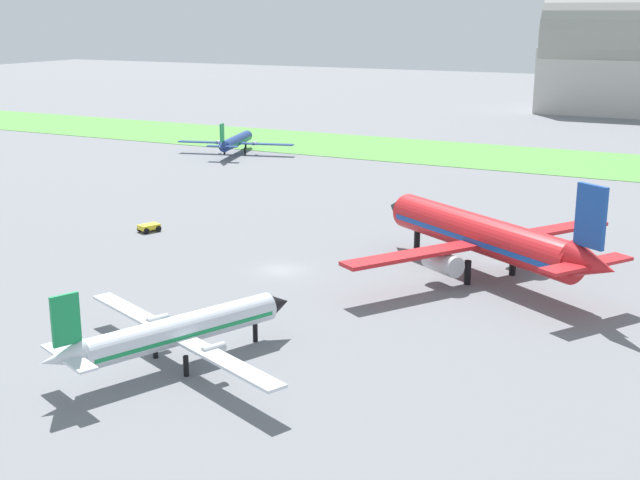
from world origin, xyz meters
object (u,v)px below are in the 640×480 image
(airplane_midfield_jet, at_px, (485,236))
(baggage_cart_near_gate, at_px, (149,227))
(airplane_foreground_turboprop, at_px, (177,331))
(airplane_taxiing_turboprop, at_px, (235,141))

(airplane_midfield_jet, xyz_separation_m, baggage_cart_near_gate, (-41.28, -0.41, -3.62))
(airplane_foreground_turboprop, bearing_deg, baggage_cart_near_gate, 63.56)
(airplane_taxiing_turboprop, bearing_deg, baggage_cart_near_gate, -172.91)
(airplane_midfield_jet, height_order, baggage_cart_near_gate, airplane_midfield_jet)
(airplane_foreground_turboprop, bearing_deg, airplane_midfield_jet, -1.14)
(airplane_midfield_jet, bearing_deg, airplane_taxiing_turboprop, -8.23)
(airplane_midfield_jet, xyz_separation_m, airplane_taxiing_turboprop, (-63.12, 53.79, -1.75))
(airplane_taxiing_turboprop, relative_size, baggage_cart_near_gate, 7.64)
(airplane_midfield_jet, relative_size, baggage_cart_near_gate, 10.20)
(airplane_taxiing_turboprop, xyz_separation_m, baggage_cart_near_gate, (21.85, -54.20, -1.86))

